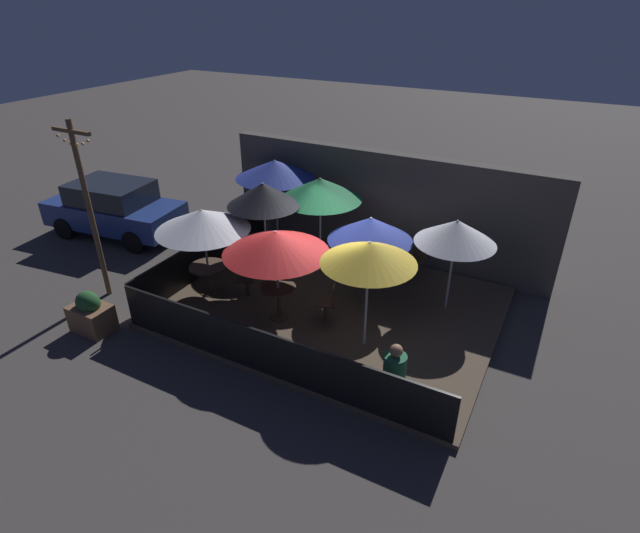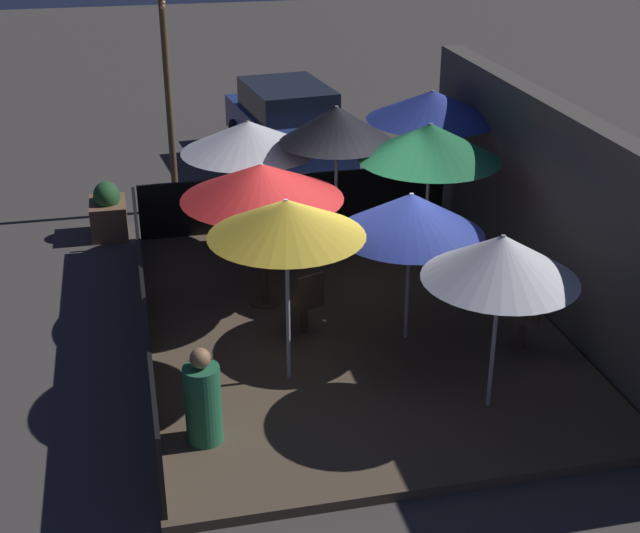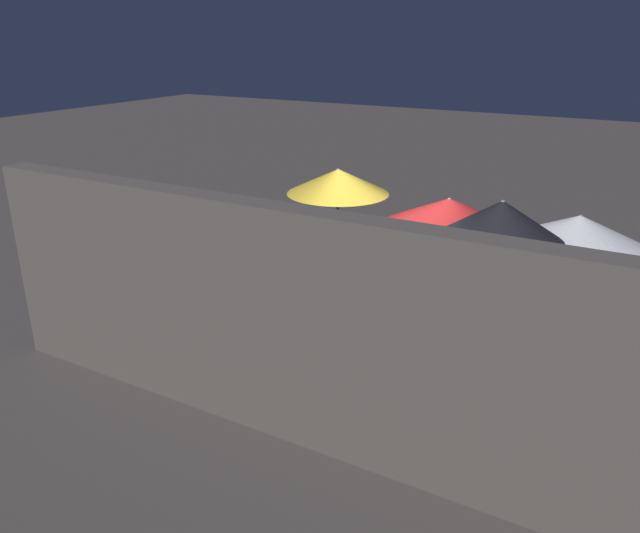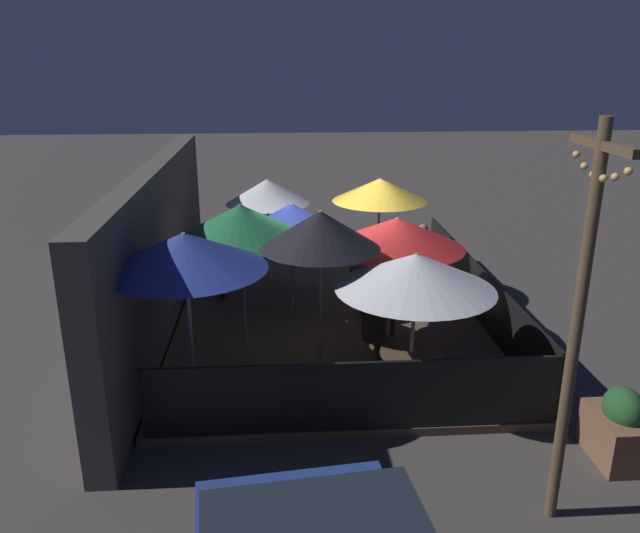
% 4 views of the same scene
% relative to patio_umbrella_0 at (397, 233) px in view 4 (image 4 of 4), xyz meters
% --- Properties ---
extents(ground_plane, '(60.00, 60.00, 0.00)m').
position_rel_patio_umbrella_0_xyz_m(ground_plane, '(0.82, 0.99, -1.95)').
color(ground_plane, '#423D3A').
extents(patio_deck, '(7.17, 5.46, 0.12)m').
position_rel_patio_umbrella_0_xyz_m(patio_deck, '(0.82, 0.99, -1.89)').
color(patio_deck, brown).
rests_on(patio_deck, ground_plane).
extents(building_wall, '(8.77, 0.36, 2.92)m').
position_rel_patio_umbrella_0_xyz_m(building_wall, '(0.82, 3.95, -0.49)').
color(building_wall, '#4C4742').
rests_on(building_wall, ground_plane).
extents(fence_front, '(6.97, 0.05, 0.95)m').
position_rel_patio_umbrella_0_xyz_m(fence_front, '(0.82, -1.69, -1.35)').
color(fence_front, black).
rests_on(fence_front, patio_deck).
extents(fence_side_left, '(0.05, 5.26, 0.95)m').
position_rel_patio_umbrella_0_xyz_m(fence_side_left, '(-2.72, 0.99, -1.35)').
color(fence_side_left, black).
rests_on(fence_side_left, patio_deck).
extents(patio_umbrella_0, '(2.22, 2.22, 2.08)m').
position_rel_patio_umbrella_0_xyz_m(patio_umbrella_0, '(0.00, 0.00, 0.00)').
color(patio_umbrella_0, '#B2B2B7').
rests_on(patio_umbrella_0, patio_deck).
extents(patio_umbrella_1, '(2.12, 2.12, 2.11)m').
position_rel_patio_umbrella_0_xyz_m(patio_umbrella_1, '(-2.00, 0.12, 0.04)').
color(patio_umbrella_1, '#B2B2B7').
rests_on(patio_umbrella_1, patio_deck).
extents(patio_umbrella_2, '(1.89, 1.89, 2.02)m').
position_rel_patio_umbrella_0_xyz_m(patio_umbrella_2, '(1.39, 1.65, -0.08)').
color(patio_umbrella_2, '#B2B2B7').
rests_on(patio_umbrella_2, patio_deck).
extents(patio_umbrella_3, '(2.10, 2.10, 2.43)m').
position_rel_patio_umbrella_0_xyz_m(patio_umbrella_3, '(-1.96, 3.08, 0.37)').
color(patio_umbrella_3, '#B2B2B7').
rests_on(patio_umbrella_3, patio_deck).
extents(patio_umbrella_4, '(1.81, 1.81, 2.33)m').
position_rel_patio_umbrella_0_xyz_m(patio_umbrella_4, '(2.05, -0.05, 0.28)').
color(patio_umbrella_4, '#B2B2B7').
rests_on(patio_umbrella_4, patio_deck).
extents(patio_umbrella_5, '(2.04, 2.04, 2.40)m').
position_rel_patio_umbrella_0_xyz_m(patio_umbrella_5, '(-0.28, 2.46, 0.30)').
color(patio_umbrella_5, '#B2B2B7').
rests_on(patio_umbrella_5, patio_deck).
extents(patio_umbrella_6, '(1.71, 1.71, 2.49)m').
position_rel_patio_umbrella_0_xyz_m(patio_umbrella_6, '(-1.15, 1.31, 0.39)').
color(patio_umbrella_6, '#B2B2B7').
rests_on(patio_umbrella_6, patio_deck).
extents(patio_umbrella_7, '(1.73, 1.73, 2.14)m').
position_rel_patio_umbrella_0_xyz_m(patio_umbrella_7, '(3.13, 2.10, 0.05)').
color(patio_umbrella_7, '#B2B2B7').
rests_on(patio_umbrella_7, patio_deck).
extents(dining_table_0, '(0.77, 0.77, 0.76)m').
position_rel_patio_umbrella_0_xyz_m(dining_table_0, '(0.00, 0.00, -1.23)').
color(dining_table_0, '#4C3828').
rests_on(dining_table_0, patio_deck).
extents(dining_table_1, '(0.87, 0.87, 0.71)m').
position_rel_patio_umbrella_0_xyz_m(dining_table_1, '(-2.00, 0.12, -1.27)').
color(dining_table_1, '#4C3828').
rests_on(dining_table_1, patio_deck).
extents(patio_chair_0, '(0.51, 0.51, 0.91)m').
position_rel_patio_umbrella_0_xyz_m(patio_chair_0, '(-1.06, 0.44, -1.34)').
color(patio_chair_0, '#4C3828').
rests_on(patio_chair_0, patio_deck).
extents(patio_chair_1, '(0.52, 0.52, 0.91)m').
position_rel_patio_umbrella_0_xyz_m(patio_chair_1, '(1.02, 0.39, -1.33)').
color(patio_chair_1, '#4C3828').
rests_on(patio_chair_1, patio_deck).
extents(patio_chair_2, '(0.55, 0.55, 0.92)m').
position_rel_patio_umbrella_0_xyz_m(patio_chair_2, '(2.03, 3.07, -1.33)').
color(patio_chair_2, '#4C3828').
rests_on(patio_chair_2, patio_deck).
extents(patron_0, '(0.55, 0.55, 1.14)m').
position_rel_patio_umbrella_0_xyz_m(patron_0, '(3.08, -1.18, -1.33)').
color(patron_0, '#236642').
rests_on(patron_0, patio_deck).
extents(planter_box, '(0.86, 0.60, 0.94)m').
position_rel_patio_umbrella_0_xyz_m(planter_box, '(-3.36, -2.14, -1.54)').
color(planter_box, brown).
rests_on(planter_box, ground_plane).
extents(light_post, '(1.10, 0.12, 4.16)m').
position_rel_patio_umbrella_0_xyz_m(light_post, '(-4.26, -0.94, 0.36)').
color(light_post, brown).
rests_on(light_post, ground_plane).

